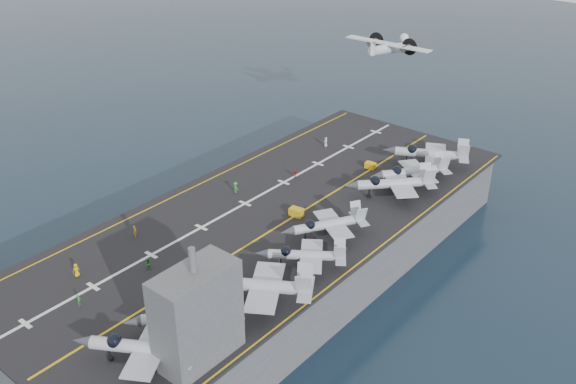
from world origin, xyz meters
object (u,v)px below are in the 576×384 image
Objects in this scene: fighter_jet_0 at (143,347)px; tow_cart_a at (189,280)px; island_superstructure at (196,305)px; transport_plane at (387,49)px.

tow_cart_a is (-7.48, 13.66, -1.92)m from fighter_jet_0.
island_superstructure is 15.93m from tow_cart_a.
transport_plane is (-29.15, 85.73, 5.25)m from island_superstructure.
island_superstructure is at bearing 51.24° from fighter_jet_0.
island_superstructure is at bearing -37.16° from tow_cart_a.
island_superstructure is 5.98× the size of tow_cart_a.
tow_cart_a is (-11.46, 8.69, -6.85)m from island_superstructure.
tow_cart_a is at bearing 118.70° from fighter_jet_0.
fighter_jet_0 is at bearing -128.76° from island_superstructure.
fighter_jet_0 is at bearing -61.30° from tow_cart_a.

